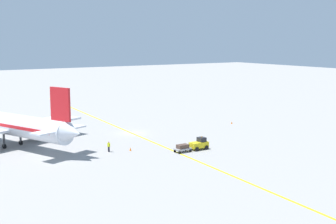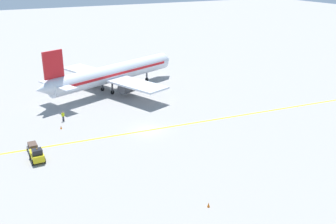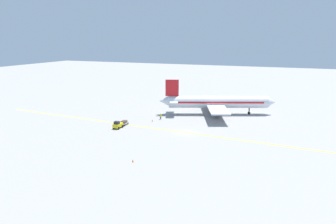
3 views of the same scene
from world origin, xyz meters
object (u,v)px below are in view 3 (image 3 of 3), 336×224
baggage_tug_white (118,125)px  ground_crew_worker (161,116)px  traffic_cone_near_nose (152,121)px  airplane_at_gate (217,102)px  baggage_cart_trailing (124,122)px  traffic_cone_mid_apron (133,161)px

baggage_tug_white → ground_crew_worker: (-13.03, 6.35, 0.01)m
ground_crew_worker → traffic_cone_near_nose: (3.26, -1.10, -0.63)m
airplane_at_gate → baggage_cart_trailing: bearing=-41.4°
baggage_cart_trailing → traffic_cone_mid_apron: (22.71, 14.98, -0.49)m
ground_crew_worker → traffic_cone_near_nose: 3.50m
traffic_cone_near_nose → airplane_at_gate: bearing=137.8°
baggage_cart_trailing → airplane_at_gate: bearing=138.6°
baggage_cart_trailing → ground_crew_worker: bearing=146.6°
baggage_cart_trailing → ground_crew_worker: size_ratio=1.57×
traffic_cone_near_nose → baggage_cart_trailing: bearing=-39.4°
ground_crew_worker → baggage_cart_trailing: bearing=-33.4°
traffic_cone_near_nose → traffic_cone_mid_apron: (29.18, 9.67, 0.00)m
airplane_at_gate → traffic_cone_near_nose: bearing=-42.2°
baggage_tug_white → traffic_cone_near_nose: baggage_tug_white is taller
ground_crew_worker → traffic_cone_near_nose: ground_crew_worker is taller
traffic_cone_near_nose → baggage_tug_white: bearing=-28.2°
baggage_cart_trailing → ground_crew_worker: ground_crew_worker is taller
baggage_tug_white → traffic_cone_near_nose: 11.10m
ground_crew_worker → traffic_cone_mid_apron: ground_crew_worker is taller
airplane_at_gate → baggage_tug_white: bearing=-37.4°
airplane_at_gate → traffic_cone_mid_apron: bearing=-5.8°
airplane_at_gate → ground_crew_worker: 18.35m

